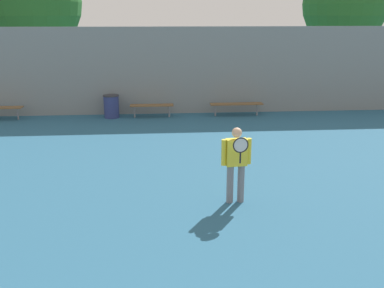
{
  "coord_description": "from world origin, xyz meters",
  "views": [
    {
      "loc": [
        0.0,
        -1.98,
        3.73
      ],
      "look_at": [
        0.79,
        7.69,
        0.91
      ],
      "focal_mm": 42.0,
      "sensor_mm": 36.0,
      "label": 1
    }
  ],
  "objects_px": {
    "bench_courtside_near": "(152,106)",
    "trash_bin": "(111,106)",
    "tree_green_tall": "(31,2)",
    "bench_adjacent_court": "(236,104)",
    "tennis_player": "(236,160)",
    "tree_dark_dense": "(345,5)"
  },
  "relations": [
    {
      "from": "tennis_player",
      "to": "bench_adjacent_court",
      "type": "xyz_separation_m",
      "value": [
        1.46,
        8.09,
        -0.47
      ]
    },
    {
      "from": "bench_adjacent_court",
      "to": "trash_bin",
      "type": "relative_size",
      "value": 2.36
    },
    {
      "from": "bench_adjacent_court",
      "to": "tree_dark_dense",
      "type": "bearing_deg",
      "value": 45.22
    },
    {
      "from": "tennis_player",
      "to": "tree_dark_dense",
      "type": "relative_size",
      "value": 0.25
    },
    {
      "from": "bench_courtside_near",
      "to": "trash_bin",
      "type": "height_order",
      "value": "trash_bin"
    },
    {
      "from": "tennis_player",
      "to": "bench_courtside_near",
      "type": "xyz_separation_m",
      "value": [
        -1.74,
        8.09,
        -0.47
      ]
    },
    {
      "from": "bench_courtside_near",
      "to": "bench_adjacent_court",
      "type": "distance_m",
      "value": 3.2
    },
    {
      "from": "bench_courtside_near",
      "to": "bench_adjacent_court",
      "type": "xyz_separation_m",
      "value": [
        3.2,
        -0.0,
        0.0
      ]
    },
    {
      "from": "tennis_player",
      "to": "tree_dark_dense",
      "type": "xyz_separation_m",
      "value": [
        8.19,
        14.87,
        3.28
      ]
    },
    {
      "from": "bench_courtside_near",
      "to": "tennis_player",
      "type": "bearing_deg",
      "value": -77.83
    },
    {
      "from": "bench_adjacent_court",
      "to": "bench_courtside_near",
      "type": "bearing_deg",
      "value": 180.0
    },
    {
      "from": "tennis_player",
      "to": "trash_bin",
      "type": "xyz_separation_m",
      "value": [
        -3.24,
        8.14,
        -0.47
      ]
    },
    {
      "from": "tree_dark_dense",
      "to": "bench_adjacent_court",
      "type": "bearing_deg",
      "value": -134.78
    },
    {
      "from": "tennis_player",
      "to": "bench_adjacent_court",
      "type": "bearing_deg",
      "value": 73.98
    },
    {
      "from": "trash_bin",
      "to": "tree_green_tall",
      "type": "distance_m",
      "value": 7.63
    },
    {
      "from": "tree_green_tall",
      "to": "bench_courtside_near",
      "type": "bearing_deg",
      "value": -44.75
    },
    {
      "from": "bench_courtside_near",
      "to": "bench_adjacent_court",
      "type": "bearing_deg",
      "value": -0.0
    },
    {
      "from": "trash_bin",
      "to": "tree_green_tall",
      "type": "height_order",
      "value": "tree_green_tall"
    },
    {
      "from": "bench_courtside_near",
      "to": "tree_dark_dense",
      "type": "distance_m",
      "value": 12.6
    },
    {
      "from": "bench_adjacent_court",
      "to": "trash_bin",
      "type": "distance_m",
      "value": 4.7
    },
    {
      "from": "tennis_player",
      "to": "tree_dark_dense",
      "type": "height_order",
      "value": "tree_dark_dense"
    },
    {
      "from": "tree_green_tall",
      "to": "trash_bin",
      "type": "bearing_deg",
      "value": -53.61
    }
  ]
}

